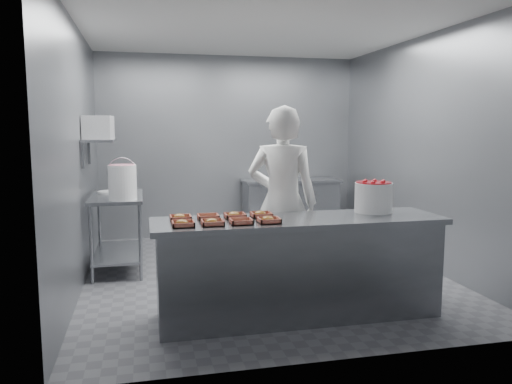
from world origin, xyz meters
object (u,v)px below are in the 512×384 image
tray_5 (208,217)px  glaze_bucket (122,182)px  service_counter (299,267)px  tray_1 (212,222)px  strawberry_tub (373,196)px  worker (282,202)px  back_counter (290,208)px  tray_2 (241,221)px  tray_6 (235,215)px  tray_0 (183,223)px  tray_3 (269,220)px  tray_4 (180,217)px  tray_7 (261,214)px  prep_table (118,220)px  appliance (98,128)px

tray_5 → glaze_bucket: (-0.77, 1.37, 0.18)m
service_counter → tray_1: tray_1 is taller
strawberry_tub → worker: bearing=149.4°
back_counter → strawberry_tub: strawberry_tub is taller
tray_2 → tray_6: (-0.00, 0.28, 0.00)m
tray_1 → back_counter: bearing=63.4°
tray_0 → tray_3: bearing=0.0°
back_counter → tray_0: bearing=-119.7°
tray_1 → tray_2: tray_1 is taller
tray_1 → tray_4: same height
tray_2 → tray_0: bearing=-180.0°
tray_3 → glaze_bucket: (-1.25, 1.65, 0.18)m
tray_0 → tray_3: 0.72m
tray_7 → tray_0: bearing=-159.0°
prep_table → back_counter: (2.55, 1.30, -0.14)m
appliance → tray_0: bearing=-63.3°
tray_0 → tray_7: same height
tray_1 → appliance: (-1.03, 1.96, 0.78)m
prep_table → tray_1: size_ratio=6.40×
tray_4 → strawberry_tub: 1.82m
back_counter → glaze_bucket: size_ratio=3.17×
tray_5 → tray_7: size_ratio=1.00×
tray_4 → strawberry_tub: bearing=0.3°
tray_6 → strawberry_tub: bearing=0.4°
worker → prep_table: bearing=-15.0°
service_counter → tray_4: size_ratio=13.88×
service_counter → strawberry_tub: (0.78, 0.15, 0.60)m
prep_table → tray_7: tray_7 is taller
tray_7 → strawberry_tub: size_ratio=0.54×
tray_0 → tray_6: size_ratio=1.00×
tray_0 → tray_5: size_ratio=1.00×
tray_7 → tray_4: bearing=180.0°
service_counter → strawberry_tub: strawberry_tub is taller
tray_1 → worker: bearing=42.4°
service_counter → appliance: (-1.82, 1.82, 1.24)m
tray_0 → tray_2: tray_0 is taller
tray_1 → prep_table: bearing=112.3°
back_counter → worker: (-0.89, -2.65, 0.50)m
appliance → service_counter: bearing=-40.1°
tray_2 → appliance: size_ratio=0.53×
tray_1 → tray_6: size_ratio=1.00×
strawberry_tub → glaze_bucket: glaze_bucket is taller
tray_3 → tray_0: bearing=180.0°
tray_3 → glaze_bucket: 2.08m
service_counter → worker: bearing=88.6°
back_counter → appliance: size_ratio=4.23×
tray_5 → appliance: bearing=121.4°
tray_0 → tray_5: tray_0 is taller
tray_5 → back_counter: bearing=61.5°
appliance → tray_3: bearing=-47.6°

